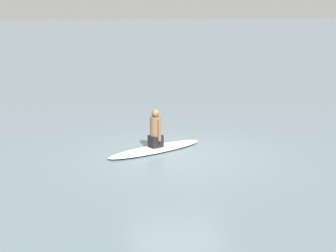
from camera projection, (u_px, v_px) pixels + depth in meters
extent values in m
plane|color=slate|center=(178.00, 156.00, 12.27)|extent=(400.00, 400.00, 0.00)
ellipsoid|color=silver|center=(156.00, 149.00, 12.66)|extent=(2.91, 1.81, 0.12)
cube|color=black|center=(156.00, 141.00, 12.61)|extent=(0.42, 0.39, 0.32)
cylinder|color=brown|center=(156.00, 127.00, 12.52)|extent=(0.39, 0.39, 0.53)
sphere|color=brown|center=(155.00, 113.00, 12.43)|extent=(0.21, 0.21, 0.21)
cylinder|color=brown|center=(160.00, 130.00, 12.40)|extent=(0.11, 0.11, 0.58)
cylinder|color=brown|center=(152.00, 128.00, 12.67)|extent=(0.11, 0.11, 0.58)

